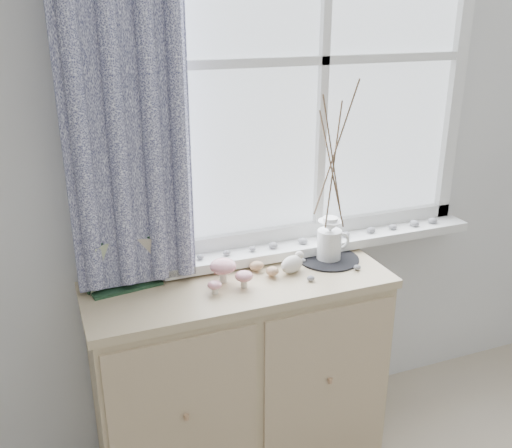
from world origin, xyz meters
The scene contains 8 objects.
sideboard centered at (-0.15, 1.75, 0.43)m, with size 1.20×0.45×0.85m.
botanical_book centered at (-0.57, 1.83, 0.96)m, with size 0.30×0.13×0.21m, color #1B3A23, non-canonical shape.
toadstool_cluster centered at (-0.20, 1.75, 0.91)m, with size 0.18×0.16×0.10m.
wooden_eggs centered at (-0.04, 1.78, 0.87)m, with size 0.09×0.11×0.06m.
songbird_figurine centered at (0.07, 1.76, 0.89)m, with size 0.15×0.07×0.08m, color silver, non-canonical shape.
crocheted_doily centered at (0.27, 1.81, 0.85)m, with size 0.26×0.26×0.01m, color black.
twig_pitcher centered at (0.27, 1.81, 1.29)m, with size 0.29×0.29×0.77m.
sideboard_pebbles centered at (0.20, 1.71, 0.86)m, with size 0.25×0.19×0.02m.
Camera 1 is at (-0.82, -0.13, 1.85)m, focal length 40.00 mm.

